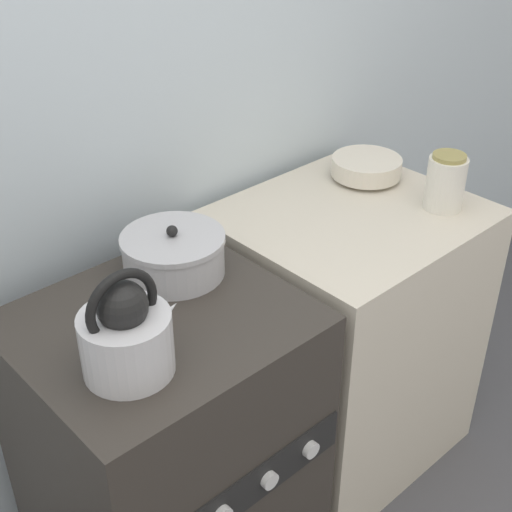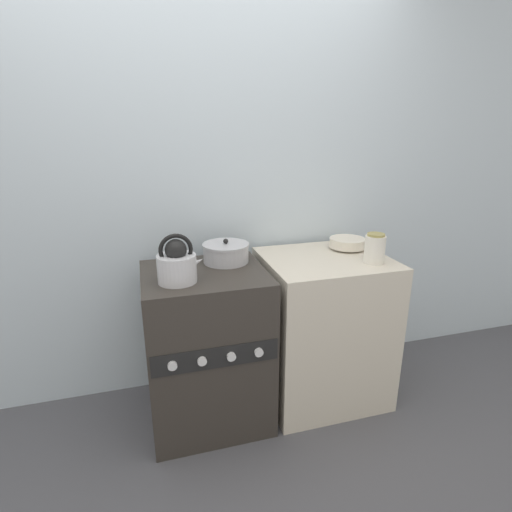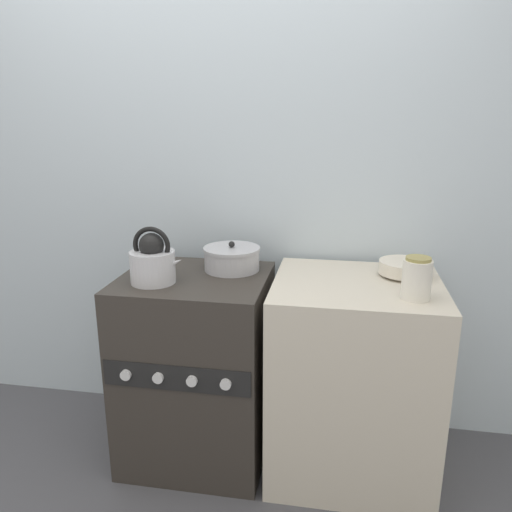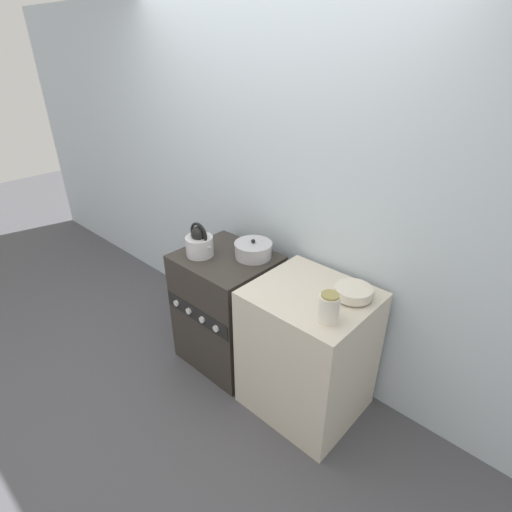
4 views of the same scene
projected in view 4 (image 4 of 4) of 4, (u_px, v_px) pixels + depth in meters
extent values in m
plane|color=#4C4C51|center=(202.00, 374.00, 2.96)|extent=(12.00, 12.00, 0.00)
cube|color=silver|center=(266.00, 190.00, 2.81)|extent=(7.00, 0.06, 2.50)
cube|color=#332D28|center=(228.00, 309.00, 2.93)|extent=(0.64, 0.57, 0.88)
cube|color=black|center=(196.00, 315.00, 2.70)|extent=(0.61, 0.01, 0.11)
cylinder|color=silver|center=(176.00, 303.00, 2.82)|extent=(0.04, 0.02, 0.04)
cylinder|color=silver|center=(189.00, 311.00, 2.73)|extent=(0.04, 0.02, 0.04)
cylinder|color=silver|center=(202.00, 320.00, 2.65)|extent=(0.04, 0.02, 0.04)
cylinder|color=silver|center=(216.00, 329.00, 2.57)|extent=(0.04, 0.02, 0.04)
cube|color=beige|center=(307.00, 351.00, 2.53)|extent=(0.70, 0.63, 0.89)
cylinder|color=silver|center=(200.00, 246.00, 2.71)|extent=(0.19, 0.19, 0.13)
sphere|color=black|center=(199.00, 234.00, 2.67)|extent=(0.10, 0.10, 0.10)
torus|color=black|center=(199.00, 234.00, 2.67)|extent=(0.16, 0.02, 0.16)
cone|color=silver|center=(208.00, 247.00, 2.65)|extent=(0.09, 0.04, 0.07)
cylinder|color=#B2B2B7|center=(253.00, 251.00, 2.70)|extent=(0.25, 0.25, 0.09)
cylinder|color=#B2B2B7|center=(253.00, 244.00, 2.67)|extent=(0.26, 0.26, 0.01)
sphere|color=black|center=(253.00, 241.00, 2.66)|extent=(0.03, 0.03, 0.03)
cylinder|color=beige|center=(353.00, 297.00, 2.28)|extent=(0.10, 0.10, 0.01)
cylinder|color=beige|center=(353.00, 292.00, 2.26)|extent=(0.22, 0.22, 0.05)
cylinder|color=silver|center=(329.00, 308.00, 2.06)|extent=(0.11, 0.11, 0.15)
cylinder|color=#998C4C|center=(330.00, 295.00, 2.02)|extent=(0.09, 0.09, 0.01)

